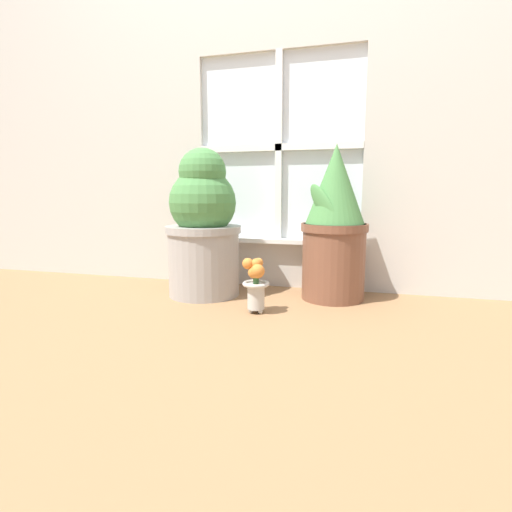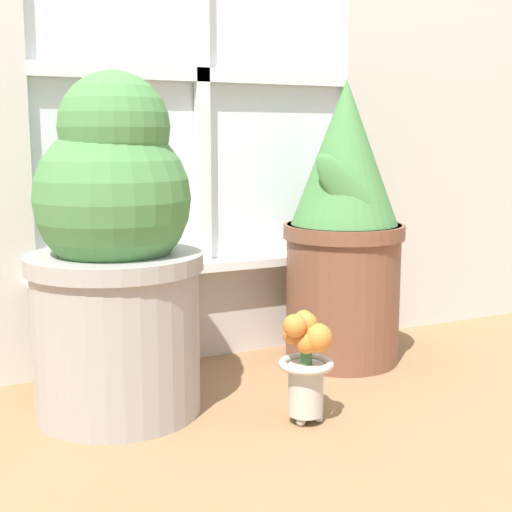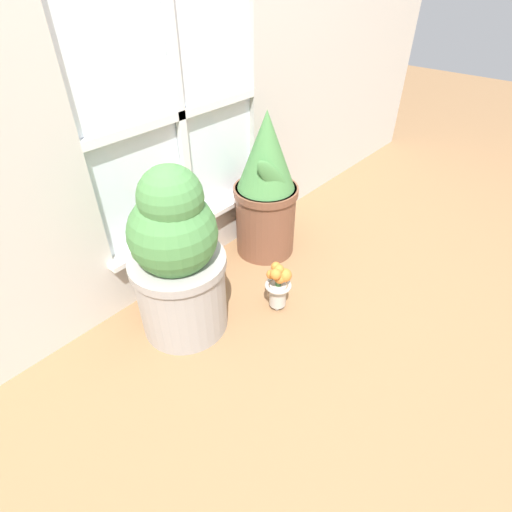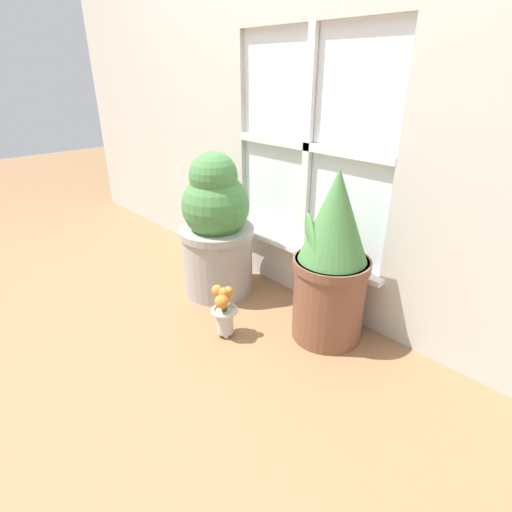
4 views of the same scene
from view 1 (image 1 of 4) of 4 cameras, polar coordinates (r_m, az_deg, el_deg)
name	(u,v)px [view 1 (image 1 of 4)]	position (r m, az deg, el deg)	size (l,w,h in m)	color
ground_plane	(245,319)	(1.68, -1.52, -8.95)	(10.00, 10.00, 0.00)	olive
wall_with_window	(280,46)	(2.33, 3.48, 27.81)	(4.40, 0.10, 2.50)	beige
potted_plant_left	(203,227)	(2.02, -7.53, 4.14)	(0.38, 0.38, 0.73)	#9E9993
potted_plant_right	(334,226)	(1.96, 11.13, 4.22)	(0.32, 0.32, 0.75)	brown
flower_vase	(255,282)	(1.72, -0.09, -3.74)	(0.12, 0.12, 0.24)	#BCB7AD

